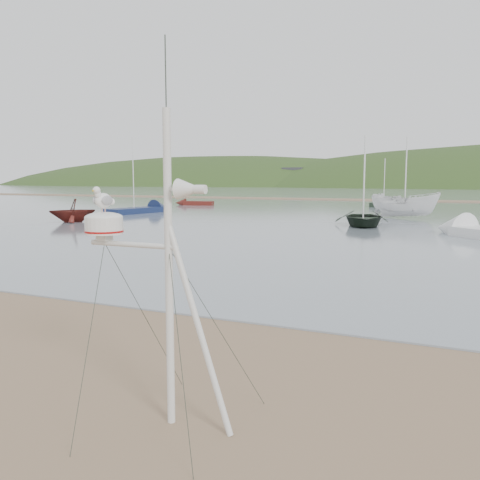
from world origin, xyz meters
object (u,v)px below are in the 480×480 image
at_px(boat_white, 406,184).
at_px(dinghy_red_far, 191,203).
at_px(sailboat_white_near, 474,231).
at_px(boat_dark, 364,188).
at_px(mast_rig, 164,335).
at_px(sailboat_dark_mid, 389,204).
at_px(sailboat_blue_near, 150,209).
at_px(boat_red, 72,200).

relative_size(boat_white, dinghy_red_far, 1.13).
bearing_deg(sailboat_white_near, boat_dark, 151.31).
xyz_separation_m(mast_rig, sailboat_white_near, (3.56, 24.48, -0.84)).
bearing_deg(mast_rig, sailboat_dark_mid, 95.44).
distance_m(boat_dark, sailboat_blue_near, 21.72).
xyz_separation_m(boat_dark, boat_red, (-19.42, -5.37, -0.90)).
bearing_deg(sailboat_dark_mid, mast_rig, -84.56).
relative_size(dinghy_red_far, sailboat_dark_mid, 0.80).
bearing_deg(boat_red, mast_rig, -7.34).
relative_size(mast_rig, boat_red, 1.50).
height_order(boat_dark, dinghy_red_far, boat_dark).
distance_m(boat_red, sailboat_white_near, 26.05).
xyz_separation_m(mast_rig, boat_red, (-22.39, 22.69, 0.47)).
height_order(mast_rig, sailboat_blue_near, sailboat_blue_near).
height_order(boat_white, sailboat_dark_mid, boat_white).
bearing_deg(boat_white, boat_dark, 176.75).
height_order(sailboat_dark_mid, sailboat_white_near, sailboat_white_near).
height_order(boat_white, sailboat_blue_near, sailboat_blue_near).
height_order(boat_white, dinghy_red_far, boat_white).
bearing_deg(dinghy_red_far, sailboat_dark_mid, 18.87).
bearing_deg(dinghy_red_far, boat_dark, -38.50).
distance_m(mast_rig, boat_white, 36.53).
bearing_deg(sailboat_white_near, sailboat_dark_mid, 106.28).
distance_m(mast_rig, sailboat_blue_near, 41.55).
relative_size(boat_red, dinghy_red_far, 0.66).
xyz_separation_m(boat_red, boat_white, (21.01, 13.78, 1.10)).
bearing_deg(sailboat_dark_mid, boat_dark, -85.22).
bearing_deg(sailboat_blue_near, boat_dark, -16.28).
relative_size(boat_white, sailboat_dark_mid, 0.90).
height_order(mast_rig, boat_white, boat_white).
height_order(sailboat_blue_near, sailboat_white_near, sailboat_white_near).
xyz_separation_m(boat_white, sailboat_dark_mid, (-3.80, 17.96, -2.40)).
relative_size(boat_red, sailboat_blue_near, 0.41).
distance_m(boat_red, sailboat_dark_mid, 36.12).
xyz_separation_m(sailboat_dark_mid, sailboat_blue_near, (-18.54, -20.31, -0.00)).
bearing_deg(boat_red, boat_white, 71.29).
xyz_separation_m(boat_red, sailboat_dark_mid, (17.21, 31.73, -1.30)).
bearing_deg(boat_dark, mast_rig, -98.21).
bearing_deg(sailboat_white_near, boat_red, -176.06).
distance_m(dinghy_red_far, sailboat_dark_mid, 22.87).
relative_size(boat_red, sailboat_white_near, 0.39).
xyz_separation_m(boat_dark, sailboat_blue_near, (-20.74, 6.06, -2.21)).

